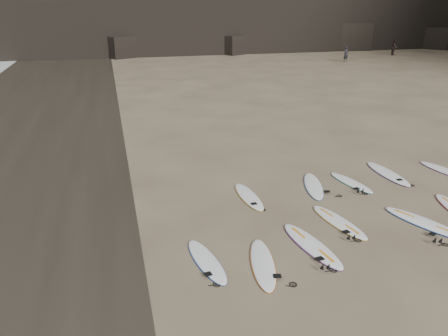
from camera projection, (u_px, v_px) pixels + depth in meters
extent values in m
plane|color=#897559|center=(370.00, 224.00, 13.59)|extent=(240.00, 240.00, 0.00)
cube|color=black|center=(231.00, 45.00, 55.66)|extent=(4.23, 4.46, 2.33)
cube|color=black|center=(347.00, 36.00, 60.35)|extent=(5.95, 5.19, 3.59)
cube|color=black|center=(437.00, 38.00, 61.75)|extent=(5.31, 5.56, 2.88)
cube|color=black|center=(119.00, 47.00, 52.32)|extent=(4.49, 4.76, 2.49)
ellipsoid|color=white|center=(263.00, 263.00, 11.51)|extent=(1.10, 2.55, 0.09)
ellipsoid|color=white|center=(312.00, 245.00, 12.36)|extent=(1.09, 2.79, 0.10)
ellipsoid|color=white|center=(339.00, 222.00, 13.66)|extent=(1.05, 2.57, 0.09)
ellipsoid|color=white|center=(425.00, 223.00, 13.59)|extent=(1.67, 2.79, 0.10)
ellipsoid|color=white|center=(249.00, 196.00, 15.42)|extent=(0.69, 2.44, 0.09)
ellipsoid|color=white|center=(313.00, 186.00, 16.30)|extent=(1.33, 2.60, 0.09)
ellipsoid|color=white|center=(351.00, 182.00, 16.60)|extent=(0.99, 2.31, 0.08)
ellipsoid|color=white|center=(388.00, 173.00, 17.43)|extent=(0.67, 2.73, 0.10)
ellipsoid|color=white|center=(447.00, 171.00, 17.69)|extent=(1.12, 2.60, 0.09)
ellipsoid|color=white|center=(207.00, 261.00, 11.62)|extent=(0.94, 2.40, 0.08)
imported|color=black|center=(346.00, 54.00, 48.51)|extent=(0.71, 0.56, 1.72)
imported|color=black|center=(395.00, 47.00, 54.44)|extent=(1.19, 1.13, 1.93)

